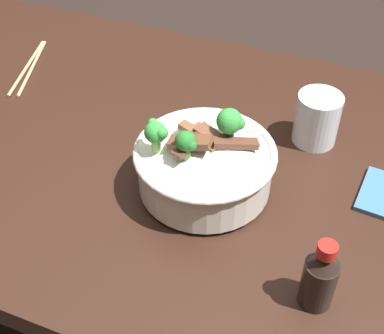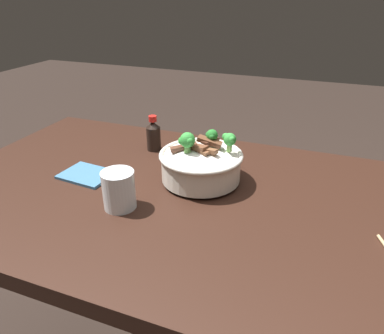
{
  "view_description": "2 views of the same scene",
  "coord_description": "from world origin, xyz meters",
  "views": [
    {
      "loc": [
        0.32,
        -0.65,
        1.42
      ],
      "look_at": [
        0.1,
        -0.1,
        0.86
      ],
      "focal_mm": 49.83,
      "sensor_mm": 36.0,
      "label": 1
    },
    {
      "loc": [
        -0.17,
        0.73,
        1.27
      ],
      "look_at": [
        0.13,
        -0.06,
        0.85
      ],
      "focal_mm": 33.18,
      "sensor_mm": 36.0,
      "label": 2
    }
  ],
  "objects": [
    {
      "name": "rice_bowl",
      "position": [
        0.11,
        -0.07,
        0.86
      ],
      "size": [
        0.22,
        0.22,
        0.15
      ],
      "color": "silver",
      "rests_on": "dining_table"
    },
    {
      "name": "soy_sauce_bottle",
      "position": [
        0.32,
        -0.22,
        0.85
      ],
      "size": [
        0.05,
        0.05,
        0.11
      ],
      "color": "black",
      "rests_on": "dining_table"
    },
    {
      "name": "folded_napkin",
      "position": [
        0.42,
        0.01,
        0.81
      ],
      "size": [
        0.15,
        0.12,
        0.01
      ],
      "primitive_type": "cube",
      "rotation": [
        0.0,
        0.0,
        -0.09
      ],
      "color": "#386689",
      "rests_on": "dining_table"
    },
    {
      "name": "dining_table",
      "position": [
        0.0,
        0.0,
        0.69
      ],
      "size": [
        1.59,
        0.78,
        0.8
      ],
      "color": "black",
      "rests_on": "ground"
    },
    {
      "name": "drinking_glass",
      "position": [
        0.25,
        0.12,
        0.84
      ],
      "size": [
        0.08,
        0.08,
        0.09
      ],
      "color": "white",
      "rests_on": "dining_table"
    }
  ]
}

